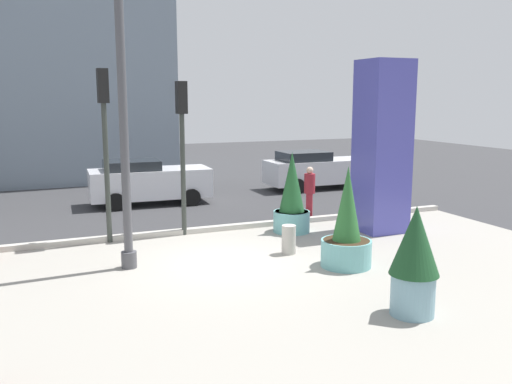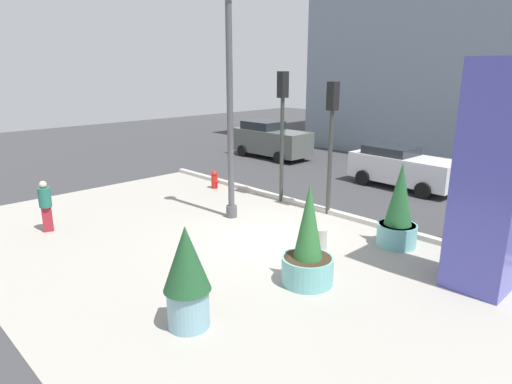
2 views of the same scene
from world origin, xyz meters
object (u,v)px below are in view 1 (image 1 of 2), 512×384
object	(u,v)px
lamp_post	(123,121)
art_pillar_blue	(382,147)
car_curb_west	(316,170)
traffic_light_corner	(182,133)
car_intersection	(148,182)
potted_plant_by_pillar	(292,199)
concrete_bollard	(289,240)
traffic_light_far_side	(105,127)
potted_plant_near_left	(347,231)
potted_plant_curbside	(414,259)
pedestrian_by_curb	(310,190)

from	to	relation	value
lamp_post	art_pillar_blue	size ratio (longest dim) A/B	1.40
lamp_post	car_curb_west	bearing A→B (deg)	41.43
traffic_light_corner	car_intersection	xyz separation A→B (m)	(-0.00, 5.05, -2.11)
art_pillar_blue	potted_plant_by_pillar	world-z (taller)	art_pillar_blue
concrete_bollard	potted_plant_by_pillar	bearing A→B (deg)	62.13
traffic_light_far_side	potted_plant_near_left	bearing A→B (deg)	-42.06
art_pillar_blue	car_curb_west	world-z (taller)	art_pillar_blue
potted_plant_by_pillar	potted_plant_near_left	distance (m)	3.55
potted_plant_near_left	car_intersection	world-z (taller)	potted_plant_near_left
lamp_post	car_curb_west	distance (m)	12.95
traffic_light_far_side	traffic_light_corner	bearing A→B (deg)	1.04
potted_plant_curbside	car_curb_west	distance (m)	14.23
art_pillar_blue	car_intersection	xyz separation A→B (m)	(-5.54, 6.80, -1.65)
traffic_light_corner	pedestrian_by_curb	world-z (taller)	traffic_light_corner
potted_plant_near_left	concrete_bollard	xyz separation A→B (m)	(-0.79, 1.47, -0.49)
potted_plant_curbside	concrete_bollard	bearing A→B (deg)	94.39
potted_plant_by_pillar	concrete_bollard	xyz separation A→B (m)	(-1.09, -2.06, -0.62)
lamp_post	pedestrian_by_curb	size ratio (longest dim) A/B	4.07
lamp_post	potted_plant_by_pillar	size ratio (longest dim) A/B	2.94
car_curb_west	traffic_light_corner	bearing A→B (deg)	-142.18
concrete_bollard	traffic_light_corner	bearing A→B (deg)	123.41
car_intersection	pedestrian_by_curb	world-z (taller)	pedestrian_by_curb
traffic_light_corner	potted_plant_near_left	bearing A→B (deg)	-58.28
potted_plant_by_pillar	concrete_bollard	bearing A→B (deg)	-117.87
traffic_light_far_side	pedestrian_by_curb	xyz separation A→B (m)	(6.51, 0.56, -2.20)
pedestrian_by_curb	traffic_light_far_side	bearing A→B (deg)	-175.06
concrete_bollard	traffic_light_far_side	world-z (taller)	traffic_light_far_side
lamp_post	potted_plant_by_pillar	distance (m)	5.87
art_pillar_blue	pedestrian_by_curb	size ratio (longest dim) A/B	2.91
concrete_bollard	traffic_light_far_side	bearing A→B (deg)	144.44
potted_plant_near_left	concrete_bollard	size ratio (longest dim) A/B	3.20
potted_plant_near_left	traffic_light_far_side	distance (m)	6.94
potted_plant_by_pillar	pedestrian_by_curb	bearing A→B (deg)	46.52
concrete_bollard	pedestrian_by_curb	distance (m)	4.28
art_pillar_blue	pedestrian_by_curb	distance (m)	2.99
concrete_bollard	traffic_light_corner	size ratio (longest dim) A/B	0.17
potted_plant_near_left	traffic_light_far_side	size ratio (longest dim) A/B	0.51
lamp_post	concrete_bollard	distance (m)	5.03
potted_plant_by_pillar	car_intersection	size ratio (longest dim) A/B	0.53
potted_plant_by_pillar	lamp_post	bearing A→B (deg)	-161.51
concrete_bollard	car_curb_west	bearing A→B (deg)	57.70
art_pillar_blue	potted_plant_by_pillar	bearing A→B (deg)	160.93
lamp_post	art_pillar_blue	xyz separation A→B (m)	(7.56, 0.83, -0.92)
art_pillar_blue	pedestrian_by_curb	bearing A→B (deg)	116.87
potted_plant_by_pillar	potted_plant_near_left	size ratio (longest dim) A/B	1.00
potted_plant_curbside	traffic_light_far_side	bearing A→B (deg)	120.85
lamp_post	potted_plant_near_left	world-z (taller)	lamp_post
potted_plant_by_pillar	car_curb_west	bearing A→B (deg)	56.42
art_pillar_blue	pedestrian_by_curb	world-z (taller)	art_pillar_blue
art_pillar_blue	car_intersection	size ratio (longest dim) A/B	1.12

